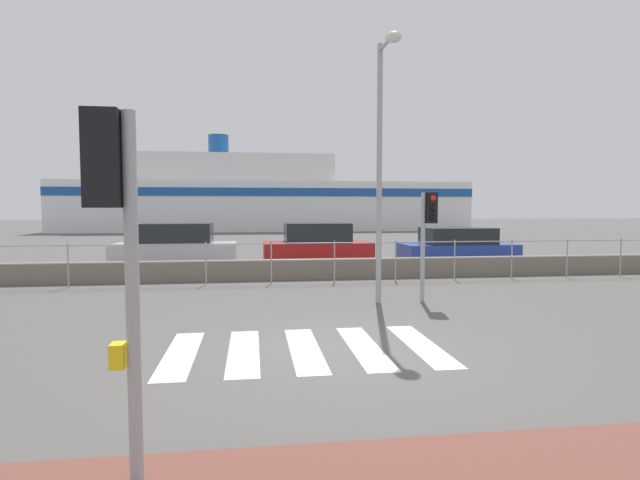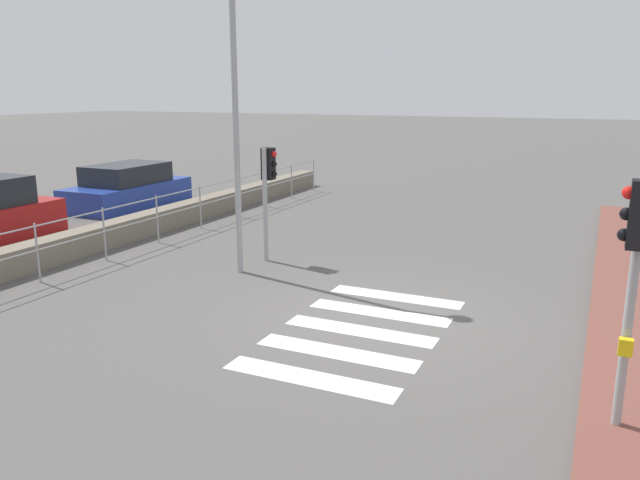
{
  "view_description": "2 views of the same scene",
  "coord_description": "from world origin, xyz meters",
  "px_view_note": "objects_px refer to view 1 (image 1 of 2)",
  "views": [
    {
      "loc": [
        -1.4,
        -7.26,
        2.11
      ],
      "look_at": [
        -0.14,
        2.0,
        1.5
      ],
      "focal_mm": 28.0,
      "sensor_mm": 36.0,
      "label": 1
    },
    {
      "loc": [
        -9.13,
        -3.22,
        3.63
      ],
      "look_at": [
        0.05,
        1.0,
        1.2
      ],
      "focal_mm": 35.0,
      "sensor_mm": 36.0,
      "label": 2
    }
  ],
  "objects_px": {
    "traffic_light_near": "(116,221)",
    "parked_car_silver": "(176,249)",
    "parked_car_red": "(317,247)",
    "parked_car_blue": "(457,248)",
    "streetlamp": "(383,140)",
    "ferry_boat": "(258,199)",
    "traffic_light_far": "(428,222)"
  },
  "relations": [
    {
      "from": "traffic_light_near",
      "to": "parked_car_silver",
      "type": "bearing_deg",
      "value": 96.88
    },
    {
      "from": "parked_car_red",
      "to": "parked_car_blue",
      "type": "bearing_deg",
      "value": 0.0
    },
    {
      "from": "parked_car_silver",
      "to": "streetlamp",
      "type": "bearing_deg",
      "value": -54.12
    },
    {
      "from": "traffic_light_near",
      "to": "ferry_boat",
      "type": "relative_size",
      "value": 0.08
    },
    {
      "from": "streetlamp",
      "to": "ferry_boat",
      "type": "relative_size",
      "value": 0.15
    },
    {
      "from": "traffic_light_near",
      "to": "ferry_boat",
      "type": "distance_m",
      "value": 42.43
    },
    {
      "from": "traffic_light_near",
      "to": "ferry_boat",
      "type": "height_order",
      "value": "ferry_boat"
    },
    {
      "from": "ferry_boat",
      "to": "parked_car_silver",
      "type": "height_order",
      "value": "ferry_boat"
    },
    {
      "from": "traffic_light_near",
      "to": "traffic_light_far",
      "type": "xyz_separation_m",
      "value": [
        4.82,
        6.91,
        -0.22
      ]
    },
    {
      "from": "streetlamp",
      "to": "ferry_boat",
      "type": "bearing_deg",
      "value": 93.58
    },
    {
      "from": "traffic_light_near",
      "to": "ferry_boat",
      "type": "xyz_separation_m",
      "value": [
        1.48,
        42.4,
        0.87
      ]
    },
    {
      "from": "traffic_light_far",
      "to": "streetlamp",
      "type": "xyz_separation_m",
      "value": [
        -1.1,
        -0.19,
        1.74
      ]
    },
    {
      "from": "traffic_light_near",
      "to": "parked_car_red",
      "type": "relative_size",
      "value": 0.72
    },
    {
      "from": "ferry_boat",
      "to": "traffic_light_far",
      "type": "bearing_deg",
      "value": -84.63
    },
    {
      "from": "parked_car_silver",
      "to": "parked_car_red",
      "type": "bearing_deg",
      "value": 0.0
    },
    {
      "from": "traffic_light_far",
      "to": "parked_car_red",
      "type": "height_order",
      "value": "traffic_light_far"
    },
    {
      "from": "parked_car_red",
      "to": "parked_car_blue",
      "type": "distance_m",
      "value": 5.35
    },
    {
      "from": "parked_car_red",
      "to": "parked_car_blue",
      "type": "relative_size",
      "value": 0.92
    },
    {
      "from": "parked_car_blue",
      "to": "parked_car_red",
      "type": "bearing_deg",
      "value": -180.0
    },
    {
      "from": "traffic_light_far",
      "to": "parked_car_red",
      "type": "distance_m",
      "value": 7.56
    },
    {
      "from": "traffic_light_near",
      "to": "parked_car_silver",
      "type": "distance_m",
      "value": 14.39
    },
    {
      "from": "parked_car_silver",
      "to": "traffic_light_far",
      "type": "bearing_deg",
      "value": -48.24
    },
    {
      "from": "traffic_light_far",
      "to": "parked_car_blue",
      "type": "height_order",
      "value": "traffic_light_far"
    },
    {
      "from": "ferry_boat",
      "to": "parked_car_red",
      "type": "bearing_deg",
      "value": -86.33
    },
    {
      "from": "traffic_light_far",
      "to": "parked_car_red",
      "type": "xyz_separation_m",
      "value": [
        -1.53,
        7.32,
        -1.14
      ]
    },
    {
      "from": "streetlamp",
      "to": "traffic_light_far",
      "type": "bearing_deg",
      "value": 9.93
    },
    {
      "from": "ferry_boat",
      "to": "parked_car_red",
      "type": "height_order",
      "value": "ferry_boat"
    },
    {
      "from": "traffic_light_near",
      "to": "traffic_light_far",
      "type": "height_order",
      "value": "traffic_light_near"
    },
    {
      "from": "traffic_light_far",
      "to": "parked_car_blue",
      "type": "distance_m",
      "value": 8.34
    },
    {
      "from": "streetlamp",
      "to": "ferry_boat",
      "type": "distance_m",
      "value": 35.76
    },
    {
      "from": "traffic_light_far",
      "to": "parked_car_blue",
      "type": "relative_size",
      "value": 0.58
    },
    {
      "from": "traffic_light_near",
      "to": "streetlamp",
      "type": "relative_size",
      "value": 0.5
    }
  ]
}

